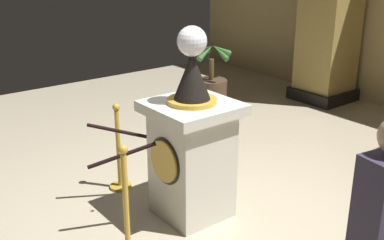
{
  "coord_description": "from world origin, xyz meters",
  "views": [
    {
      "loc": [
        3.11,
        -2.61,
        2.5
      ],
      "look_at": [
        -0.18,
        -0.06,
        0.99
      ],
      "focal_mm": 44.19,
      "sensor_mm": 36.0,
      "label": 1
    }
  ],
  "objects_px": {
    "stanchion_near": "(119,160)",
    "potted_palm_left": "(211,87)",
    "pedestal_clock": "(192,146)",
    "stanchion_far": "(127,216)"
  },
  "relations": [
    {
      "from": "stanchion_near",
      "to": "potted_palm_left",
      "type": "bearing_deg",
      "value": 121.34
    },
    {
      "from": "pedestal_clock",
      "to": "stanchion_near",
      "type": "relative_size",
      "value": 1.9
    },
    {
      "from": "stanchion_far",
      "to": "potted_palm_left",
      "type": "distance_m",
      "value": 4.21
    },
    {
      "from": "pedestal_clock",
      "to": "potted_palm_left",
      "type": "distance_m",
      "value": 3.51
    },
    {
      "from": "potted_palm_left",
      "to": "stanchion_far",
      "type": "bearing_deg",
      "value": -49.87
    },
    {
      "from": "pedestal_clock",
      "to": "stanchion_far",
      "type": "relative_size",
      "value": 1.85
    },
    {
      "from": "stanchion_far",
      "to": "potted_palm_left",
      "type": "bearing_deg",
      "value": 130.13
    },
    {
      "from": "stanchion_near",
      "to": "stanchion_far",
      "type": "xyz_separation_m",
      "value": [
        1.08,
        -0.54,
        0.01
      ]
    },
    {
      "from": "stanchion_near",
      "to": "potted_palm_left",
      "type": "xyz_separation_m",
      "value": [
        -1.63,
        2.68,
        -0.02
      ]
    },
    {
      "from": "pedestal_clock",
      "to": "stanchion_far",
      "type": "xyz_separation_m",
      "value": [
        0.17,
        -0.84,
        -0.38
      ]
    }
  ]
}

